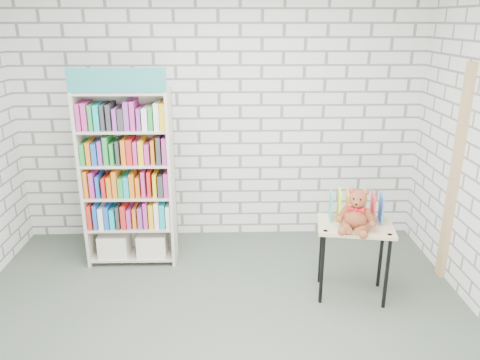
{
  "coord_description": "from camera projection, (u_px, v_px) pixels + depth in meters",
  "views": [
    {
      "loc": [
        0.09,
        -3.16,
        2.45
      ],
      "look_at": [
        0.2,
        0.95,
        1.03
      ],
      "focal_mm": 35.0,
      "sensor_mm": 36.0,
      "label": 1
    }
  ],
  "objects": [
    {
      "name": "table_books",
      "position": [
        356.0,
        206.0,
        4.23
      ],
      "size": [
        0.49,
        0.28,
        0.27
      ],
      "color": "#27ADA5",
      "rests_on": "display_table"
    },
    {
      "name": "ground",
      "position": [
        218.0,
        339.0,
        3.78
      ],
      "size": [
        4.5,
        4.5,
        0.0
      ],
      "primitive_type": "plane",
      "color": "#455044",
      "rests_on": "ground"
    },
    {
      "name": "display_table",
      "position": [
        355.0,
        235.0,
        4.2
      ],
      "size": [
        0.73,
        0.56,
        0.71
      ],
      "color": "tan",
      "rests_on": "ground"
    },
    {
      "name": "room_shell",
      "position": [
        214.0,
        121.0,
        3.2
      ],
      "size": [
        4.52,
        4.02,
        2.81
      ],
      "color": "silver",
      "rests_on": "ground"
    },
    {
      "name": "bookshelf",
      "position": [
        129.0,
        178.0,
        4.74
      ],
      "size": [
        0.91,
        0.35,
        2.03
      ],
      "color": "beige",
      "rests_on": "ground"
    },
    {
      "name": "teddy_bear",
      "position": [
        356.0,
        214.0,
        4.03
      ],
      "size": [
        0.35,
        0.33,
        0.37
      ],
      "color": "brown",
      "rests_on": "display_table"
    },
    {
      "name": "door_trim",
      "position": [
        455.0,
        176.0,
        4.39
      ],
      "size": [
        0.05,
        0.12,
        2.1
      ],
      "primitive_type": "cube",
      "color": "tan",
      "rests_on": "ground"
    }
  ]
}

